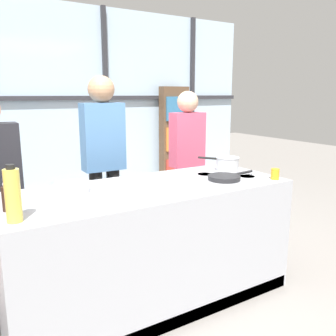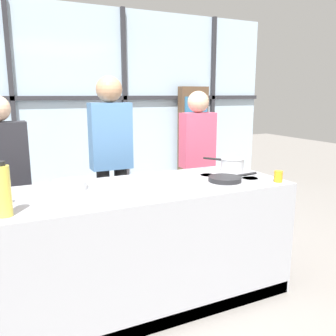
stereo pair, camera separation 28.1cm
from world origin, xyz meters
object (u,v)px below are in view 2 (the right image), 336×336
at_px(juice_glass_near, 278,176).
at_px(spectator_center_left, 111,153).
at_px(frying_pan, 226,179).
at_px(pepper_grinder, 2,193).
at_px(saucepan, 232,165).
at_px(spectator_far_left, 3,177).
at_px(oil_bottle, 3,191).
at_px(spectator_center_right, 197,155).
at_px(white_plate, 79,182).
at_px(mixing_bowl, 70,185).

bearing_deg(juice_glass_near, spectator_center_left, 128.18).
height_order(frying_pan, pepper_grinder, pepper_grinder).
relative_size(frying_pan, saucepan, 1.38).
bearing_deg(pepper_grinder, spectator_far_left, 88.97).
relative_size(saucepan, pepper_grinder, 1.90).
height_order(spectator_far_left, oil_bottle, spectator_far_left).
bearing_deg(juice_glass_near, oil_bottle, 178.51).
relative_size(spectator_center_right, juice_glass_near, 18.51).
relative_size(spectator_center_right, pepper_grinder, 9.18).
height_order(white_plate, mixing_bowl, mixing_bowl).
relative_size(frying_pan, mixing_bowl, 1.94).
relative_size(mixing_bowl, oil_bottle, 0.76).
distance_m(white_plate, pepper_grinder, 0.66).
bearing_deg(frying_pan, spectator_center_right, 71.46).
relative_size(spectator_center_left, frying_pan, 3.77).
height_order(spectator_center_right, saucepan, spectator_center_right).
height_order(frying_pan, saucepan, saucepan).
bearing_deg(spectator_center_right, spectator_center_left, 0.00).
bearing_deg(white_plate, spectator_far_left, 130.83).
height_order(saucepan, oil_bottle, oil_bottle).
bearing_deg(frying_pan, saucepan, 46.25).
bearing_deg(saucepan, spectator_center_right, 82.14).
relative_size(spectator_far_left, spectator_center_right, 0.98).
distance_m(spectator_center_left, oil_bottle, 1.54).
distance_m(spectator_center_left, mixing_bowl, 0.94).
distance_m(spectator_center_right, oil_bottle, 2.28).
bearing_deg(spectator_center_left, spectator_far_left, 0.00).
height_order(spectator_far_left, pepper_grinder, spectator_far_left).
relative_size(saucepan, mixing_bowl, 1.40).
distance_m(spectator_far_left, spectator_center_right, 1.94).
bearing_deg(frying_pan, white_plate, 157.81).
relative_size(spectator_center_left, saucepan, 5.23).
xyz_separation_m(frying_pan, pepper_grinder, (-1.60, 0.07, 0.06)).
distance_m(white_plate, juice_glass_near, 1.55).
height_order(spectator_far_left, frying_pan, spectator_far_left).
xyz_separation_m(frying_pan, mixing_bowl, (-1.16, 0.27, 0.02)).
bearing_deg(mixing_bowl, spectator_center_left, 55.06).
distance_m(saucepan, pepper_grinder, 1.85).
bearing_deg(white_plate, spectator_center_right, 23.39).
relative_size(pepper_grinder, juice_glass_near, 2.02).
bearing_deg(white_plate, mixing_bowl, -121.11).
relative_size(spectator_far_left, spectator_center_left, 0.90).
xyz_separation_m(spectator_center_right, pepper_grinder, (-1.95, -0.97, 0.05)).
bearing_deg(spectator_center_right, mixing_bowl, 27.13).
xyz_separation_m(spectator_center_right, saucepan, (-0.11, -0.79, 0.04)).
height_order(spectator_center_left, juice_glass_near, spectator_center_left).
relative_size(white_plate, juice_glass_near, 3.05).
bearing_deg(white_plate, oil_bottle, -132.63).
height_order(spectator_center_left, oil_bottle, spectator_center_left).
height_order(spectator_center_left, pepper_grinder, spectator_center_left).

